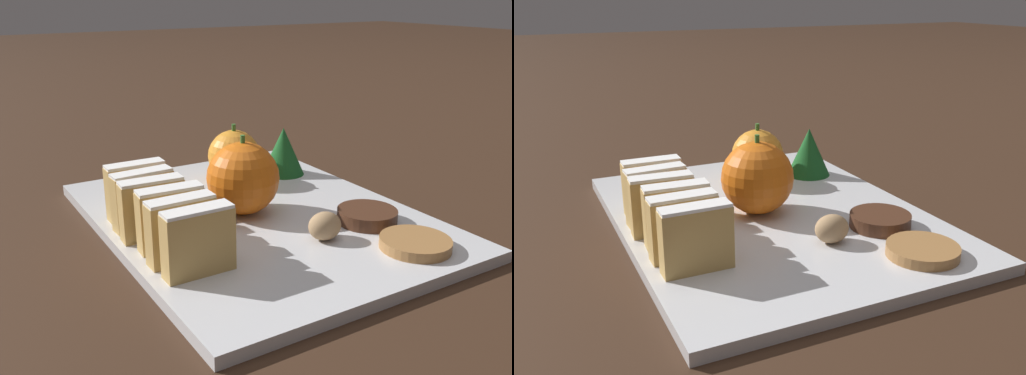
% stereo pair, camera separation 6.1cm
% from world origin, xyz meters
% --- Properties ---
extents(ground_plane, '(6.00, 6.00, 0.00)m').
position_xyz_m(ground_plane, '(0.00, 0.00, 0.00)').
color(ground_plane, '#382316').
extents(serving_platter, '(0.31, 0.41, 0.01)m').
position_xyz_m(serving_platter, '(0.00, 0.00, 0.01)').
color(serving_platter, silver).
rests_on(serving_platter, ground_plane).
extents(stollen_slice_front, '(0.06, 0.02, 0.06)m').
position_xyz_m(stollen_slice_front, '(-0.11, -0.09, 0.04)').
color(stollen_slice_front, tan).
rests_on(stollen_slice_front, serving_platter).
extents(stollen_slice_second, '(0.06, 0.02, 0.06)m').
position_xyz_m(stollen_slice_second, '(-0.11, -0.06, 0.04)').
color(stollen_slice_second, tan).
rests_on(stollen_slice_second, serving_platter).
extents(stollen_slice_third, '(0.06, 0.02, 0.06)m').
position_xyz_m(stollen_slice_third, '(-0.11, -0.03, 0.04)').
color(stollen_slice_third, tan).
rests_on(stollen_slice_third, serving_platter).
extents(stollen_slice_fourth, '(0.06, 0.02, 0.06)m').
position_xyz_m(stollen_slice_fourth, '(-0.12, -0.00, 0.04)').
color(stollen_slice_fourth, tan).
rests_on(stollen_slice_fourth, serving_platter).
extents(stollen_slice_fifth, '(0.06, 0.02, 0.06)m').
position_xyz_m(stollen_slice_fifth, '(-0.12, 0.03, 0.04)').
color(stollen_slice_fifth, tan).
rests_on(stollen_slice_fifth, serving_platter).
extents(stollen_slice_sixth, '(0.06, 0.02, 0.06)m').
position_xyz_m(stollen_slice_sixth, '(-0.11, 0.06, 0.04)').
color(stollen_slice_sixth, tan).
rests_on(stollen_slice_sixth, serving_platter).
extents(orange_near, '(0.08, 0.08, 0.09)m').
position_xyz_m(orange_near, '(-0.01, 0.01, 0.05)').
color(orange_near, orange).
rests_on(orange_near, serving_platter).
extents(orange_far, '(0.07, 0.07, 0.07)m').
position_xyz_m(orange_far, '(0.03, 0.11, 0.04)').
color(orange_far, orange).
rests_on(orange_far, serving_platter).
extents(walnut, '(0.03, 0.03, 0.03)m').
position_xyz_m(walnut, '(0.02, -0.09, 0.03)').
color(walnut, tan).
rests_on(walnut, serving_platter).
extents(chocolate_cookie, '(0.06, 0.06, 0.01)m').
position_xyz_m(chocolate_cookie, '(0.09, -0.08, 0.02)').
color(chocolate_cookie, '#472819').
rests_on(chocolate_cookie, serving_platter).
extents(gingerbread_cookie, '(0.07, 0.07, 0.01)m').
position_xyz_m(gingerbread_cookie, '(0.08, -0.15, 0.02)').
color(gingerbread_cookie, '#A3703D').
rests_on(gingerbread_cookie, serving_platter).
extents(evergreen_sprig, '(0.06, 0.06, 0.06)m').
position_xyz_m(evergreen_sprig, '(0.10, 0.10, 0.04)').
color(evergreen_sprig, '#195623').
rests_on(evergreen_sprig, serving_platter).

